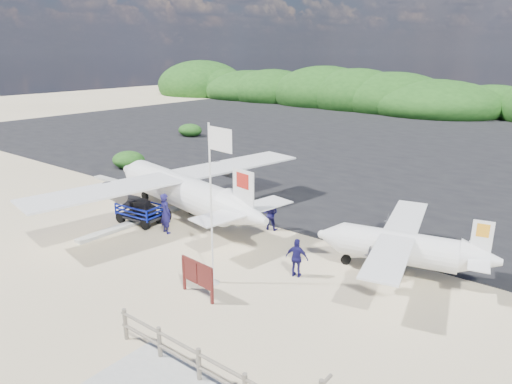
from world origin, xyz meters
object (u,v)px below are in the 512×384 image
(flagpole, at_px, (213,283))
(crew_b, at_px, (270,213))
(baggage_cart, at_px, (140,223))
(crew_c, at_px, (297,258))
(aircraft_small, at_px, (327,122))
(signboard, at_px, (198,296))
(crew_a, at_px, (166,213))

(flagpole, xyz_separation_m, crew_b, (-1.48, 5.55, 0.79))
(baggage_cart, distance_m, crew_c, 9.18)
(aircraft_small, bearing_deg, crew_b, 102.42)
(flagpole, distance_m, signboard, 1.07)
(flagpole, bearing_deg, crew_a, 156.31)
(flagpole, bearing_deg, crew_b, 104.90)
(signboard, distance_m, crew_b, 6.86)
(signboard, bearing_deg, aircraft_small, 117.98)
(crew_c, distance_m, aircraft_small, 39.86)
(crew_b, distance_m, crew_c, 4.86)
(crew_a, bearing_deg, baggage_cart, 12.21)
(crew_b, height_order, crew_c, crew_b)
(crew_b, relative_size, crew_c, 1.05)
(crew_a, relative_size, aircraft_small, 0.28)
(crew_a, height_order, aircraft_small, crew_a)
(baggage_cart, relative_size, flagpole, 0.41)
(flagpole, relative_size, aircraft_small, 0.86)
(baggage_cart, height_order, crew_b, crew_b)
(signboard, relative_size, crew_b, 1.04)
(crew_a, bearing_deg, aircraft_small, -58.83)
(baggage_cart, relative_size, crew_a, 1.25)
(signboard, bearing_deg, crew_c, 65.20)
(baggage_cart, distance_m, crew_b, 6.50)
(crew_b, relative_size, aircraft_small, 0.23)
(crew_a, bearing_deg, signboard, 161.79)
(aircraft_small, bearing_deg, flagpole, 101.02)
(signboard, distance_m, aircraft_small, 42.05)
(signboard, bearing_deg, crew_a, 153.08)
(baggage_cart, xyz_separation_m, crew_a, (1.98, -0.04, 0.96))
(baggage_cart, height_order, crew_c, crew_c)
(crew_c, bearing_deg, flagpole, 34.36)
(signboard, distance_m, crew_c, 3.90)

